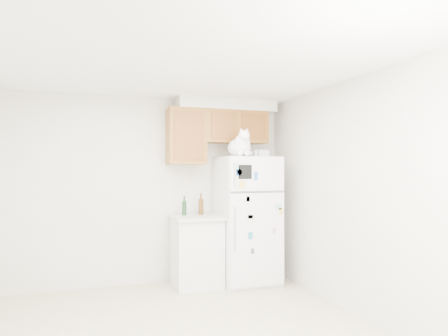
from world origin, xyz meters
name	(u,v)px	position (x,y,z in m)	size (l,w,h in m)	color
room_shell	(187,154)	(0.12, 0.24, 1.67)	(3.84, 4.04, 2.52)	beige
refrigerator	(247,219)	(1.30, 1.61, 0.85)	(0.76, 0.78, 1.70)	white
base_counter	(196,250)	(0.61, 1.68, 0.46)	(0.64, 0.64, 0.92)	white
cat	(241,146)	(1.11, 1.38, 1.83)	(0.35, 0.51, 0.36)	white
storage_box_back	(261,154)	(1.52, 1.65, 1.75)	(0.18, 0.13, 0.10)	white
storage_box_front	(263,154)	(1.53, 1.59, 1.74)	(0.15, 0.11, 0.09)	white
bottle_green	(184,205)	(0.46, 1.79, 1.05)	(0.06, 0.06, 0.26)	#19381E
bottle_amber	(201,204)	(0.70, 1.79, 1.06)	(0.07, 0.07, 0.29)	#593814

